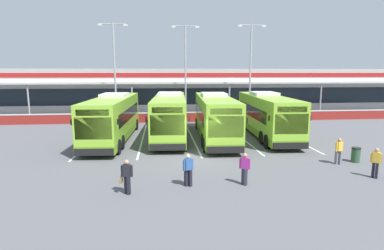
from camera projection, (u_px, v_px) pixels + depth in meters
name	position (u px, v px, depth m)	size (l,w,h in m)	color
ground_plane	(201.00, 156.00, 20.52)	(200.00, 200.00, 0.00)	#56565B
terminal_building	(178.00, 89.00, 46.39)	(70.00, 13.00, 6.00)	silver
red_barrier_wall	(184.00, 117.00, 34.64)	(60.00, 0.40, 1.10)	maroon
coach_bus_leftmost	(113.00, 118.00, 25.18)	(3.46, 12.27, 3.78)	#8CC633
coach_bus_left_centre	(170.00, 116.00, 26.46)	(3.46, 12.27, 3.78)	#8CC633
coach_bus_centre	(215.00, 117.00, 25.78)	(3.46, 12.27, 3.78)	#8CC633
coach_bus_right_centre	(266.00, 116.00, 26.87)	(3.46, 12.27, 3.78)	#8CC633
bay_stripe_far_west	(92.00, 139.00, 25.57)	(0.14, 13.00, 0.01)	silver
bay_stripe_west	(143.00, 138.00, 25.98)	(0.14, 13.00, 0.01)	silver
bay_stripe_mid_west	(192.00, 137.00, 26.40)	(0.14, 13.00, 0.01)	silver
bay_stripe_centre	(240.00, 136.00, 26.82)	(0.14, 13.00, 0.01)	silver
bay_stripe_mid_east	(286.00, 135.00, 27.24)	(0.14, 13.00, 0.01)	silver
pedestrian_with_handbag	(127.00, 176.00, 14.01)	(0.63, 0.36, 1.62)	black
pedestrian_in_dark_coat	(376.00, 162.00, 16.16)	(0.48, 0.42, 1.62)	black
pedestrian_child	(245.00, 168.00, 15.15)	(0.51, 0.41, 1.62)	#33333D
pedestrian_near_bin	(339.00, 150.00, 18.57)	(0.54, 0.31, 1.62)	slate
pedestrian_approaching_bus	(188.00, 169.00, 14.96)	(0.53, 0.34, 1.62)	black
lamp_post_west	(115.00, 65.00, 35.08)	(3.24, 0.28, 11.00)	#9E9EA3
lamp_post_centre	(185.00, 66.00, 36.64)	(3.24, 0.28, 11.00)	#9E9EA3
lamp_post_east	(250.00, 66.00, 35.94)	(3.24, 0.28, 11.00)	#9E9EA3
litter_bin	(356.00, 155.00, 19.06)	(0.54, 0.54, 0.93)	#2D5133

